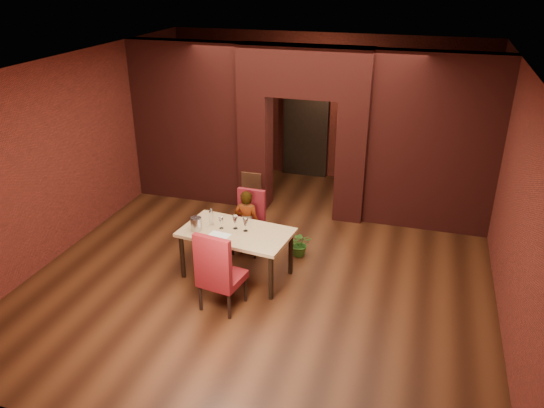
{
  "coord_description": "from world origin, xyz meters",
  "views": [
    {
      "loc": [
        2.22,
        -7.38,
        4.53
      ],
      "look_at": [
        -0.01,
        0.0,
        1.0
      ],
      "focal_mm": 35.0,
      "sensor_mm": 36.0,
      "label": 1
    }
  ],
  "objects_px": {
    "chair_far": "(248,223)",
    "wine_glass_a": "(221,223)",
    "wine_glass_b": "(235,222)",
    "wine_bucket": "(196,224)",
    "person_seated": "(247,223)",
    "chair_near": "(222,269)",
    "potted_plant": "(300,244)",
    "wine_glass_c": "(246,225)",
    "dining_table": "(237,253)",
    "water_bottle": "(211,217)"
  },
  "relations": [
    {
      "from": "chair_far",
      "to": "wine_glass_c",
      "type": "xyz_separation_m",
      "value": [
        0.23,
        -0.74,
        0.36
      ]
    },
    {
      "from": "chair_far",
      "to": "wine_bucket",
      "type": "height_order",
      "value": "chair_far"
    },
    {
      "from": "wine_glass_a",
      "to": "wine_bucket",
      "type": "height_order",
      "value": "wine_bucket"
    },
    {
      "from": "person_seated",
      "to": "wine_glass_a",
      "type": "height_order",
      "value": "person_seated"
    },
    {
      "from": "wine_glass_a",
      "to": "wine_glass_b",
      "type": "relative_size",
      "value": 0.87
    },
    {
      "from": "chair_near",
      "to": "water_bottle",
      "type": "xyz_separation_m",
      "value": [
        -0.53,
        0.92,
        0.31
      ]
    },
    {
      "from": "wine_glass_a",
      "to": "wine_glass_b",
      "type": "bearing_deg",
      "value": 15.28
    },
    {
      "from": "person_seated",
      "to": "wine_bucket",
      "type": "distance_m",
      "value": 1.04
    },
    {
      "from": "wine_glass_b",
      "to": "wine_bucket",
      "type": "height_order",
      "value": "wine_glass_b"
    },
    {
      "from": "person_seated",
      "to": "potted_plant",
      "type": "relative_size",
      "value": 2.63
    },
    {
      "from": "dining_table",
      "to": "wine_glass_c",
      "type": "distance_m",
      "value": 0.52
    },
    {
      "from": "person_seated",
      "to": "wine_glass_c",
      "type": "height_order",
      "value": "person_seated"
    },
    {
      "from": "chair_near",
      "to": "wine_glass_a",
      "type": "relative_size",
      "value": 6.52
    },
    {
      "from": "wine_glass_a",
      "to": "wine_glass_c",
      "type": "distance_m",
      "value": 0.39
    },
    {
      "from": "dining_table",
      "to": "potted_plant",
      "type": "distance_m",
      "value": 1.21
    },
    {
      "from": "wine_bucket",
      "to": "wine_glass_b",
      "type": "bearing_deg",
      "value": 22.15
    },
    {
      "from": "dining_table",
      "to": "wine_glass_a",
      "type": "height_order",
      "value": "wine_glass_a"
    },
    {
      "from": "dining_table",
      "to": "person_seated",
      "type": "xyz_separation_m",
      "value": [
        -0.07,
        0.7,
        0.18
      ]
    },
    {
      "from": "wine_bucket",
      "to": "chair_far",
      "type": "bearing_deg",
      "value": 61.9
    },
    {
      "from": "wine_glass_b",
      "to": "wine_glass_c",
      "type": "xyz_separation_m",
      "value": [
        0.18,
        -0.03,
        -0.0
      ]
    },
    {
      "from": "wine_glass_a",
      "to": "wine_bucket",
      "type": "xyz_separation_m",
      "value": [
        -0.34,
        -0.17,
        0.01
      ]
    },
    {
      "from": "chair_near",
      "to": "potted_plant",
      "type": "xyz_separation_m",
      "value": [
        0.71,
        1.72,
        -0.39
      ]
    },
    {
      "from": "chair_far",
      "to": "wine_glass_b",
      "type": "bearing_deg",
      "value": -84.41
    },
    {
      "from": "person_seated",
      "to": "chair_near",
      "type": "bearing_deg",
      "value": 93.07
    },
    {
      "from": "wine_glass_c",
      "to": "wine_bucket",
      "type": "distance_m",
      "value": 0.75
    },
    {
      "from": "chair_near",
      "to": "wine_bucket",
      "type": "height_order",
      "value": "chair_near"
    },
    {
      "from": "person_seated",
      "to": "dining_table",
      "type": "bearing_deg",
      "value": 92.94
    },
    {
      "from": "potted_plant",
      "to": "wine_glass_c",
      "type": "bearing_deg",
      "value": -128.08
    },
    {
      "from": "chair_near",
      "to": "wine_glass_a",
      "type": "bearing_deg",
      "value": -59.0
    },
    {
      "from": "dining_table",
      "to": "water_bottle",
      "type": "relative_size",
      "value": 6.02
    },
    {
      "from": "chair_far",
      "to": "wine_glass_a",
      "type": "relative_size",
      "value": 5.66
    },
    {
      "from": "wine_bucket",
      "to": "potted_plant",
      "type": "bearing_deg",
      "value": 36.68
    },
    {
      "from": "dining_table",
      "to": "wine_glass_b",
      "type": "height_order",
      "value": "wine_glass_b"
    },
    {
      "from": "chair_far",
      "to": "potted_plant",
      "type": "xyz_separation_m",
      "value": [
        0.89,
        0.1,
        -0.31
      ]
    },
    {
      "from": "wine_glass_b",
      "to": "wine_bucket",
      "type": "distance_m",
      "value": 0.59
    },
    {
      "from": "dining_table",
      "to": "wine_glass_c",
      "type": "height_order",
      "value": "wine_glass_c"
    },
    {
      "from": "wine_glass_c",
      "to": "wine_bucket",
      "type": "relative_size",
      "value": 1.0
    },
    {
      "from": "wine_glass_a",
      "to": "potted_plant",
      "type": "distance_m",
      "value": 1.52
    },
    {
      "from": "wine_bucket",
      "to": "water_bottle",
      "type": "xyz_separation_m",
      "value": [
        0.15,
        0.24,
        0.03
      ]
    },
    {
      "from": "chair_near",
      "to": "wine_glass_c",
      "type": "relative_size",
      "value": 5.77
    },
    {
      "from": "potted_plant",
      "to": "wine_glass_b",
      "type": "bearing_deg",
      "value": -136.01
    },
    {
      "from": "water_bottle",
      "to": "potted_plant",
      "type": "relative_size",
      "value": 0.63
    },
    {
      "from": "wine_glass_b",
      "to": "wine_bucket",
      "type": "xyz_separation_m",
      "value": [
        -0.55,
        -0.22,
        -0.0
      ]
    },
    {
      "from": "wine_bucket",
      "to": "potted_plant",
      "type": "relative_size",
      "value": 0.48
    },
    {
      "from": "person_seated",
      "to": "wine_glass_a",
      "type": "relative_size",
      "value": 6.13
    },
    {
      "from": "potted_plant",
      "to": "dining_table",
      "type": "bearing_deg",
      "value": -132.14
    },
    {
      "from": "chair_near",
      "to": "person_seated",
      "type": "distance_m",
      "value": 1.54
    },
    {
      "from": "chair_far",
      "to": "wine_glass_c",
      "type": "distance_m",
      "value": 0.86
    },
    {
      "from": "dining_table",
      "to": "wine_glass_b",
      "type": "distance_m",
      "value": 0.51
    },
    {
      "from": "wine_glass_a",
      "to": "water_bottle",
      "type": "xyz_separation_m",
      "value": [
        -0.19,
        0.07,
        0.04
      ]
    }
  ]
}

